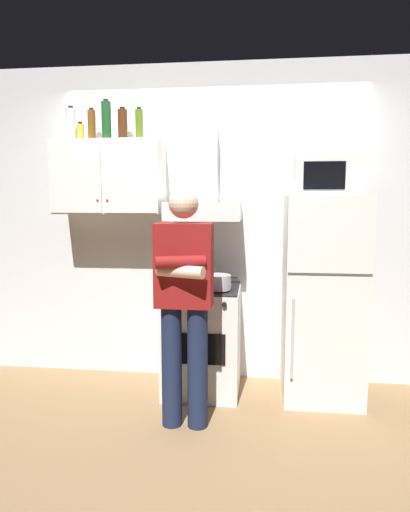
{
  "coord_description": "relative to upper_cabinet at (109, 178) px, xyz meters",
  "views": [
    {
      "loc": [
        0.38,
        -3.21,
        1.55
      ],
      "look_at": [
        0.0,
        0.0,
        1.15
      ],
      "focal_mm": 30.81,
      "sensor_mm": 36.0,
      "label": 1
    }
  ],
  "objects": [
    {
      "name": "bottle_beer_brown",
      "position": [
        -0.15,
        0.04,
        0.43
      ],
      "size": [
        0.07,
        0.07,
        0.27
      ],
      "color": "brown",
      "rests_on": "upper_cabinet"
    },
    {
      "name": "stove_oven",
      "position": [
        0.8,
        -0.13,
        -1.32
      ],
      "size": [
        0.6,
        0.62,
        0.87
      ],
      "color": "white",
      "rests_on": "ground_plane"
    },
    {
      "name": "person_standing",
      "position": [
        0.75,
        -0.73,
        -0.85
      ],
      "size": [
        0.38,
        0.33,
        1.64
      ],
      "color": "#192342",
      "rests_on": "ground_plane"
    },
    {
      "name": "microwave",
      "position": [
        1.75,
        -0.11,
        -0.01
      ],
      "size": [
        0.48,
        0.37,
        0.28
      ],
      "color": "silver",
      "rests_on": "refrigerator"
    },
    {
      "name": "range_hood",
      "position": [
        0.8,
        0.0,
        -0.15
      ],
      "size": [
        0.6,
        0.44,
        0.75
      ],
      "color": "white"
    },
    {
      "name": "bottle_wine_green",
      "position": [
        0.0,
        -0.03,
        0.45
      ],
      "size": [
        0.08,
        0.08,
        0.32
      ],
      "color": "#19471E",
      "rests_on": "upper_cabinet"
    },
    {
      "name": "back_wall_tiled",
      "position": [
        0.85,
        0.23,
        -0.4
      ],
      "size": [
        4.8,
        0.1,
        2.7
      ],
      "primitive_type": "cube",
      "color": "white",
      "rests_on": "ground_plane"
    },
    {
      "name": "refrigerator",
      "position": [
        1.75,
        -0.12,
        -0.95
      ],
      "size": [
        0.6,
        0.62,
        1.6
      ],
      "color": "white",
      "rests_on": "ground_plane"
    },
    {
      "name": "cooking_pot",
      "position": [
        0.93,
        -0.24,
        -0.82
      ],
      "size": [
        0.32,
        0.22,
        0.11
      ],
      "color": "#B7BABF",
      "rests_on": "stove_oven"
    },
    {
      "name": "bottle_spice_jar",
      "position": [
        -0.23,
        -0.02,
        0.37
      ],
      "size": [
        0.06,
        0.06,
        0.15
      ],
      "color": "gold",
      "rests_on": "upper_cabinet"
    },
    {
      "name": "ground_plane",
      "position": [
        0.85,
        -0.37,
        -1.75
      ],
      "size": [
        7.0,
        7.0,
        0.0
      ],
      "primitive_type": "plane",
      "color": "olive"
    },
    {
      "name": "bottle_vodka_clear",
      "position": [
        -0.33,
        0.04,
        0.44
      ],
      "size": [
        0.07,
        0.07,
        0.29
      ],
      "color": "silver",
      "rests_on": "upper_cabinet"
    },
    {
      "name": "upper_cabinet",
      "position": [
        0.0,
        0.0,
        0.0
      ],
      "size": [
        0.9,
        0.37,
        0.6
      ],
      "color": "white"
    },
    {
      "name": "bottle_olive_oil",
      "position": [
        0.27,
        -0.01,
        0.42
      ],
      "size": [
        0.06,
        0.06,
        0.26
      ],
      "color": "#4C6B19",
      "rests_on": "upper_cabinet"
    },
    {
      "name": "bottle_rum_dark",
      "position": [
        0.12,
        0.03,
        0.43
      ],
      "size": [
        0.08,
        0.08,
        0.27
      ],
      "color": "#47230F",
      "rests_on": "upper_cabinet"
    }
  ]
}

